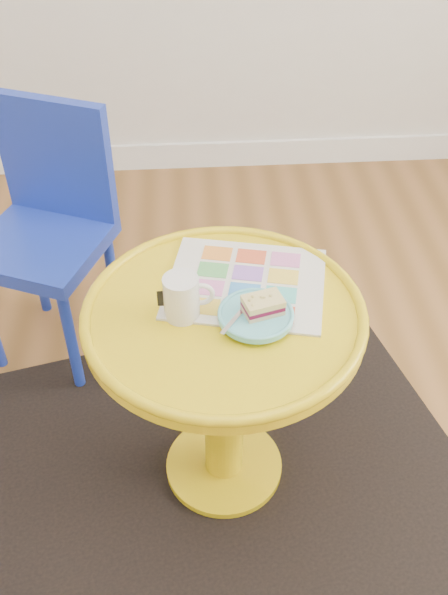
{
  "coord_description": "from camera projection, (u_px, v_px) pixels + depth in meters",
  "views": [
    {
      "loc": [
        0.02,
        -0.75,
        1.57
      ],
      "look_at": [
        0.09,
        0.33,
        0.63
      ],
      "focal_mm": 40.0,
      "sensor_mm": 36.0,
      "label": 1
    }
  ],
  "objects": [
    {
      "name": "rug",
      "position": [
        224.0,
        468.0,
        1.84
      ],
      "size": [
        1.53,
        1.38,
        0.01
      ],
      "primitive_type": "cube",
      "rotation": [
        0.0,
        0.0,
        0.24
      ],
      "color": "black",
      "rests_on": "ground"
    },
    {
      "name": "mug",
      "position": [
        182.0,
        296.0,
        1.41
      ],
      "size": [
        0.11,
        0.08,
        0.1
      ],
      "rotation": [
        0.0,
        0.0,
        0.02
      ],
      "color": "white",
      "rests_on": "side_table"
    },
    {
      "name": "chair",
      "position": [
        48.0,
        220.0,
        1.96
      ],
      "size": [
        0.46,
        0.46,
        0.8
      ],
      "rotation": [
        0.0,
        0.0,
        -0.39
      ],
      "color": "#1B33B1",
      "rests_on": "ground"
    },
    {
      "name": "plate",
      "position": [
        256.0,
        316.0,
        1.42
      ],
      "size": [
        0.16,
        0.16,
        0.02
      ],
      "color": "#62C4D1",
      "rests_on": "newspaper"
    },
    {
      "name": "side_table",
      "position": [
        224.0,
        363.0,
        1.56
      ],
      "size": [
        0.63,
        0.63,
        0.59
      ],
      "color": "gold",
      "rests_on": "ground"
    },
    {
      "name": "floor",
      "position": [
        194.0,
        586.0,
        1.6
      ],
      "size": [
        4.0,
        4.0,
        0.0
      ],
      "primitive_type": "plane",
      "color": "brown",
      "rests_on": "ground"
    },
    {
      "name": "newspaper",
      "position": [
        246.0,
        283.0,
        1.52
      ],
      "size": [
        0.41,
        0.37,
        0.01
      ],
      "primitive_type": "cube",
      "rotation": [
        0.0,
        0.0,
        -0.22
      ],
      "color": "silver",
      "rests_on": "side_table"
    },
    {
      "name": "cake_slice",
      "position": [
        263.0,
        305.0,
        1.41
      ],
      "size": [
        0.1,
        0.08,
        0.04
      ],
      "rotation": [
        0.0,
        0.0,
        0.28
      ],
      "color": "#D3BC8C",
      "rests_on": "plate"
    },
    {
      "name": "fork",
      "position": [
        240.0,
        313.0,
        1.41
      ],
      "size": [
        0.09,
        0.13,
        0.0
      ],
      "rotation": [
        0.0,
        0.0,
        -0.61
      ],
      "color": "silver",
      "rests_on": "plate"
    }
  ]
}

